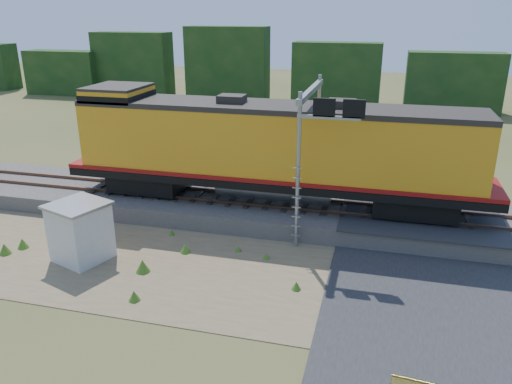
# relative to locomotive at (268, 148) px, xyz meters

# --- Properties ---
(ground) EXTENTS (140.00, 140.00, 0.00)m
(ground) POSITION_rel_locomotive_xyz_m (0.09, -6.00, -3.50)
(ground) COLOR #475123
(ground) RESTS_ON ground
(ballast) EXTENTS (70.00, 5.00, 0.80)m
(ballast) POSITION_rel_locomotive_xyz_m (0.09, -0.00, -3.10)
(ballast) COLOR slate
(ballast) RESTS_ON ground
(rails) EXTENTS (70.00, 1.54, 0.16)m
(rails) POSITION_rel_locomotive_xyz_m (0.09, -0.00, -2.62)
(rails) COLOR brown
(rails) RESTS_ON ballast
(dirt_shoulder) EXTENTS (26.00, 8.00, 0.03)m
(dirt_shoulder) POSITION_rel_locomotive_xyz_m (-1.91, -5.50, -3.48)
(dirt_shoulder) COLOR #8C7754
(dirt_shoulder) RESTS_ON ground
(road) EXTENTS (7.00, 66.00, 0.86)m
(road) POSITION_rel_locomotive_xyz_m (7.09, -5.26, -3.41)
(road) COLOR #38383A
(road) RESTS_ON ground
(tree_line_north) EXTENTS (130.00, 3.00, 6.50)m
(tree_line_north) POSITION_rel_locomotive_xyz_m (0.09, 32.00, -0.43)
(tree_line_north) COLOR #153814
(tree_line_north) RESTS_ON ground
(weed_clumps) EXTENTS (15.00, 6.20, 0.56)m
(weed_clumps) POSITION_rel_locomotive_xyz_m (-3.41, -5.90, -3.50)
(weed_clumps) COLOR #447320
(weed_clumps) RESTS_ON ground
(locomotive) EXTENTS (19.93, 3.04, 5.14)m
(locomotive) POSITION_rel_locomotive_xyz_m (0.00, 0.00, 0.00)
(locomotive) COLOR black
(locomotive) RESTS_ON rails
(shed) EXTENTS (2.59, 2.59, 2.41)m
(shed) POSITION_rel_locomotive_xyz_m (-6.20, -6.09, -2.27)
(shed) COLOR silver
(shed) RESTS_ON ground
(signal_gantry) EXTENTS (2.61, 6.20, 6.58)m
(signal_gantry) POSITION_rel_locomotive_xyz_m (2.26, -0.65, 1.47)
(signal_gantry) COLOR gray
(signal_gantry) RESTS_ON ground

